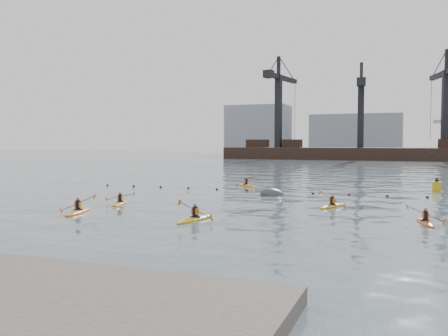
# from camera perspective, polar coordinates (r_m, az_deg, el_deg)

# --- Properties ---
(ground) EXTENTS (400.00, 400.00, 0.00)m
(ground) POSITION_cam_1_polar(r_m,az_deg,el_deg) (21.80, -11.11, -8.55)
(ground) COLOR #36424F
(ground) RESTS_ON ground
(float_line) EXTENTS (33.24, 0.73, 0.24)m
(float_line) POSITION_cam_1_polar(r_m,az_deg,el_deg) (42.51, 4.75, -2.81)
(float_line) COLOR black
(float_line) RESTS_ON ground
(barge_pier) EXTENTS (72.00, 19.30, 29.50)m
(barge_pier) POSITION_cam_1_polar(r_m,az_deg,el_deg) (128.58, 15.97, 1.83)
(barge_pier) COLOR black
(barge_pier) RESTS_ON ground
(skyline) EXTENTS (141.00, 28.00, 22.00)m
(skyline) POSITION_cam_1_polar(r_m,az_deg,el_deg) (168.63, 18.09, 4.56)
(skyline) COLOR gray
(skyline) RESTS_ON ground
(kayaker_0) EXTENTS (2.35, 3.51, 1.34)m
(kayaker_0) POSITION_cam_1_polar(r_m,az_deg,el_deg) (31.04, -17.15, -4.97)
(kayaker_0) COLOR orange
(kayaker_0) RESTS_ON ground
(kayaker_1) EXTENTS (2.33, 3.47, 1.25)m
(kayaker_1) POSITION_cam_1_polar(r_m,az_deg,el_deg) (26.93, -3.50, -6.05)
(kayaker_1) COLOR yellow
(kayaker_1) RESTS_ON ground
(kayaker_2) EXTENTS (2.05, 3.16, 1.03)m
(kayaker_2) POSITION_cam_1_polar(r_m,az_deg,el_deg) (34.60, -12.38, -4.11)
(kayaker_2) COLOR orange
(kayaker_2) RESTS_ON ground
(kayaker_3) EXTENTS (2.03, 3.07, 1.21)m
(kayaker_3) POSITION_cam_1_polar(r_m,az_deg,el_deg) (33.17, 12.89, -4.42)
(kayaker_3) COLOR gold
(kayaker_3) RESTS_ON ground
(kayaker_4) EXTENTS (2.07, 3.08, 1.16)m
(kayaker_4) POSITION_cam_1_polar(r_m,az_deg,el_deg) (28.01, 23.06, -5.97)
(kayaker_4) COLOR #C35012
(kayaker_4) RESTS_ON ground
(kayaker_5) EXTENTS (2.91, 2.73, 1.28)m
(kayaker_5) POSITION_cam_1_polar(r_m,az_deg,el_deg) (47.87, 2.67, -2.06)
(kayaker_5) COLOR orange
(kayaker_5) RESTS_ON ground
(mooring_buoy) EXTENTS (2.75, 2.51, 1.57)m
(mooring_buoy) POSITION_cam_1_polar(r_m,az_deg,el_deg) (39.85, 5.88, -3.25)
(mooring_buoy) COLOR #414547
(mooring_buoy) RESTS_ON ground
(nav_buoy) EXTENTS (0.78, 0.78, 1.42)m
(nav_buoy) POSITION_cam_1_polar(r_m,az_deg,el_deg) (47.23, 24.21, -2.00)
(nav_buoy) COLOR #C19213
(nav_buoy) RESTS_ON ground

